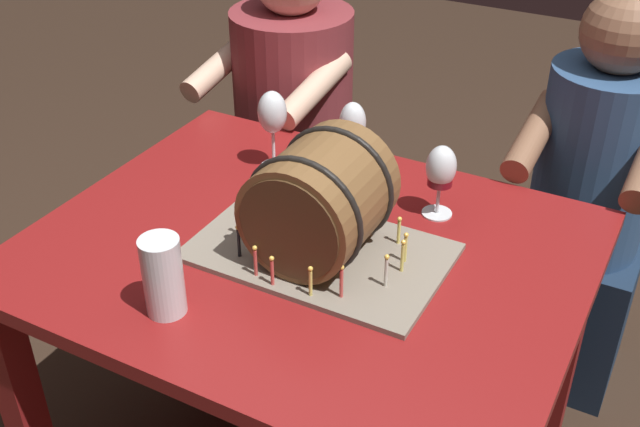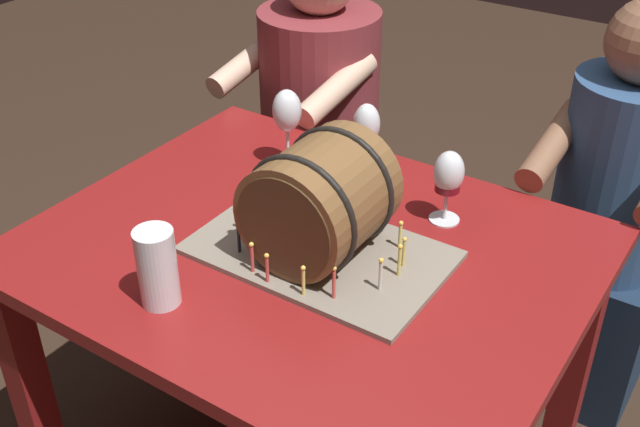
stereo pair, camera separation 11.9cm
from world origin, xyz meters
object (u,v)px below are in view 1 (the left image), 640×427
at_px(wine_glass_empty, 272,114).
at_px(barrel_cake, 320,206).
at_px(person_seated_right, 582,223).
at_px(wine_glass_red, 441,170).
at_px(person_seated_left, 293,139).
at_px(dining_table, 307,291).
at_px(wine_glass_white, 353,126).
at_px(beer_pint, 163,280).

bearing_deg(wine_glass_empty, barrel_cake, -44.88).
relative_size(barrel_cake, person_seated_right, 0.45).
relative_size(wine_glass_red, person_seated_right, 0.15).
relative_size(wine_glass_empty, person_seated_left, 0.17).
height_order(person_seated_left, person_seated_right, person_seated_left).
xyz_separation_m(dining_table, wine_glass_empty, (-0.24, 0.26, 0.26)).
height_order(wine_glass_empty, wine_glass_white, wine_glass_empty).
distance_m(barrel_cake, wine_glass_red, 0.30).
xyz_separation_m(wine_glass_empty, wine_glass_red, (0.43, -0.02, -0.03)).
distance_m(wine_glass_red, person_seated_left, 0.86).
relative_size(dining_table, beer_pint, 7.16).
bearing_deg(wine_glass_white, barrel_cake, -73.72).
distance_m(beer_pint, person_seated_left, 1.11).
distance_m(barrel_cake, person_seated_right, 0.91).
height_order(dining_table, wine_glass_red, wine_glass_red).
relative_size(dining_table, wine_glass_white, 6.51).
bearing_deg(dining_table, beer_pint, -112.45).
distance_m(wine_glass_red, person_seated_right, 0.63).
height_order(wine_glass_white, wine_glass_red, wine_glass_white).
relative_size(wine_glass_empty, beer_pint, 1.25).
relative_size(barrel_cake, wine_glass_red, 3.04).
relative_size(wine_glass_white, person_seated_right, 0.15).
bearing_deg(wine_glass_red, beer_pint, -120.29).
height_order(wine_glass_red, beer_pint, wine_glass_red).
bearing_deg(wine_glass_red, wine_glass_empty, 177.83).
bearing_deg(person_seated_left, beer_pint, -72.45).
height_order(beer_pint, person_seated_left, person_seated_left).
distance_m(wine_glass_empty, person_seated_left, 0.61).
xyz_separation_m(wine_glass_red, person_seated_right, (0.26, 0.48, -0.33)).
bearing_deg(person_seated_left, wine_glass_empty, -65.01).
relative_size(wine_glass_empty, wine_glass_white, 1.14).
xyz_separation_m(dining_table, person_seated_left, (-0.45, 0.72, -0.07)).
bearing_deg(wine_glass_white, beer_pint, -95.43).
bearing_deg(wine_glass_empty, person_seated_left, 114.99).
xyz_separation_m(wine_glass_white, person_seated_right, (0.52, 0.38, -0.33)).
distance_m(wine_glass_white, beer_pint, 0.66).
height_order(barrel_cake, wine_glass_white, barrel_cake).
bearing_deg(person_seated_left, barrel_cake, -56.28).
distance_m(wine_glass_empty, wine_glass_white, 0.19).
bearing_deg(barrel_cake, person_seated_right, 60.80).
bearing_deg(person_seated_right, wine_glass_white, -143.73).
distance_m(wine_glass_red, beer_pint, 0.64).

